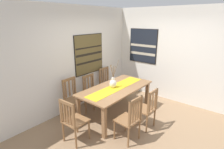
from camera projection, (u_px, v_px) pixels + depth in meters
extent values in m
cube|color=#8E7051|center=(138.00, 125.00, 4.10)|extent=(6.40, 6.40, 0.03)
cube|color=silver|center=(81.00, 57.00, 4.81)|extent=(6.40, 0.12, 2.70)
cube|color=silver|center=(173.00, 56.00, 5.07)|extent=(0.12, 6.40, 2.70)
cube|color=#8E6642|center=(116.00, 88.00, 4.33)|extent=(1.95, 0.95, 0.03)
cube|color=#8E6642|center=(104.00, 123.00, 3.54)|extent=(0.08, 0.08, 0.71)
cube|color=#8E6642|center=(147.00, 95.00, 4.86)|extent=(0.08, 0.08, 0.71)
cube|color=#8E6642|center=(78.00, 110.00, 4.02)|extent=(0.08, 0.08, 0.71)
cube|color=#8E6642|center=(124.00, 88.00, 5.34)|extent=(0.08, 0.08, 0.71)
cube|color=gold|center=(116.00, 87.00, 4.32)|extent=(1.79, 0.36, 0.01)
ellipsoid|color=silver|center=(113.00, 84.00, 4.27)|extent=(0.19, 0.17, 0.21)
cylinder|color=silver|center=(113.00, 79.00, 4.24)|extent=(0.08, 0.08, 0.06)
cylinder|color=brown|center=(114.00, 72.00, 4.17)|extent=(0.02, 0.06, 0.30)
cylinder|color=brown|center=(112.00, 72.00, 4.22)|extent=(0.02, 0.10, 0.28)
cylinder|color=brown|center=(112.00, 71.00, 4.20)|extent=(0.01, 0.07, 0.32)
cylinder|color=brown|center=(116.00, 69.00, 4.17)|extent=(0.11, 0.10, 0.45)
cylinder|color=brown|center=(112.00, 71.00, 4.23)|extent=(0.05, 0.12, 0.30)
cylinder|color=brown|center=(113.00, 72.00, 4.13)|extent=(0.09, 0.08, 0.33)
cylinder|color=brown|center=(113.00, 72.00, 4.16)|extent=(0.04, 0.05, 0.29)
cube|color=brown|center=(93.00, 91.00, 4.86)|extent=(0.42, 0.42, 0.03)
cylinder|color=brown|center=(103.00, 98.00, 4.96)|extent=(0.04, 0.04, 0.43)
cylinder|color=brown|center=(94.00, 103.00, 4.69)|extent=(0.04, 0.04, 0.43)
cylinder|color=brown|center=(94.00, 95.00, 5.17)|extent=(0.04, 0.04, 0.43)
cylinder|color=brown|center=(85.00, 99.00, 4.90)|extent=(0.04, 0.04, 0.43)
cube|color=brown|center=(93.00, 80.00, 5.04)|extent=(0.04, 0.04, 0.43)
cube|color=brown|center=(84.00, 84.00, 4.77)|extent=(0.04, 0.04, 0.43)
cube|color=brown|center=(88.00, 76.00, 4.85)|extent=(0.38, 0.04, 0.06)
cube|color=brown|center=(91.00, 82.00, 5.00)|extent=(0.04, 0.02, 0.34)
cube|color=brown|center=(88.00, 83.00, 4.91)|extent=(0.04, 0.02, 0.34)
cube|color=brown|center=(85.00, 84.00, 4.83)|extent=(0.04, 0.02, 0.34)
cube|color=brown|center=(75.00, 99.00, 4.38)|extent=(0.43, 0.43, 0.03)
cylinder|color=brown|center=(86.00, 107.00, 4.48)|extent=(0.04, 0.04, 0.43)
cylinder|color=brown|center=(75.00, 113.00, 4.20)|extent=(0.04, 0.04, 0.43)
cylinder|color=brown|center=(76.00, 103.00, 4.69)|extent=(0.04, 0.04, 0.43)
cylinder|color=brown|center=(65.00, 108.00, 4.41)|extent=(0.04, 0.04, 0.43)
cube|color=brown|center=(75.00, 86.00, 4.54)|extent=(0.04, 0.04, 0.50)
cube|color=brown|center=(63.00, 90.00, 4.27)|extent=(0.04, 0.04, 0.50)
cube|color=brown|center=(69.00, 79.00, 4.34)|extent=(0.38, 0.04, 0.06)
cube|color=brown|center=(73.00, 87.00, 4.50)|extent=(0.04, 0.02, 0.41)
cube|color=brown|center=(69.00, 88.00, 4.41)|extent=(0.04, 0.02, 0.41)
cube|color=brown|center=(66.00, 90.00, 4.33)|extent=(0.04, 0.02, 0.41)
cube|color=brown|center=(76.00, 121.00, 3.46)|extent=(0.44, 0.44, 0.03)
cylinder|color=brown|center=(77.00, 124.00, 3.76)|extent=(0.04, 0.04, 0.43)
cylinder|color=brown|center=(89.00, 130.00, 3.56)|extent=(0.04, 0.04, 0.43)
cylinder|color=brown|center=(63.00, 132.00, 3.49)|extent=(0.04, 0.04, 0.43)
cylinder|color=brown|center=(76.00, 139.00, 3.28)|extent=(0.04, 0.04, 0.43)
cube|color=brown|center=(61.00, 110.00, 3.34)|extent=(0.04, 0.04, 0.48)
cube|color=brown|center=(74.00, 116.00, 3.13)|extent=(0.04, 0.04, 0.48)
cube|color=brown|center=(66.00, 103.00, 3.17)|extent=(0.05, 0.38, 0.06)
cube|color=brown|center=(62.00, 112.00, 3.32)|extent=(0.02, 0.04, 0.39)
cube|color=brown|center=(64.00, 113.00, 3.28)|extent=(0.02, 0.04, 0.39)
cube|color=brown|center=(67.00, 114.00, 3.24)|extent=(0.02, 0.04, 0.39)
cube|color=brown|center=(70.00, 115.00, 3.20)|extent=(0.02, 0.04, 0.39)
cube|color=brown|center=(73.00, 117.00, 3.15)|extent=(0.02, 0.04, 0.39)
cube|color=brown|center=(144.00, 109.00, 3.92)|extent=(0.43, 0.43, 0.03)
cylinder|color=brown|center=(133.00, 118.00, 3.97)|extent=(0.04, 0.04, 0.43)
cylinder|color=brown|center=(141.00, 112.00, 4.23)|extent=(0.04, 0.04, 0.43)
cylinder|color=brown|center=(147.00, 124.00, 3.75)|extent=(0.04, 0.04, 0.43)
cylinder|color=brown|center=(154.00, 117.00, 4.01)|extent=(0.04, 0.04, 0.43)
cube|color=brown|center=(148.00, 104.00, 3.60)|extent=(0.04, 0.04, 0.48)
cube|color=brown|center=(156.00, 98.00, 3.86)|extent=(0.04, 0.04, 0.48)
cube|color=brown|center=(153.00, 92.00, 3.66)|extent=(0.38, 0.04, 0.06)
cube|color=brown|center=(150.00, 104.00, 3.65)|extent=(0.04, 0.02, 0.39)
cube|color=brown|center=(153.00, 102.00, 3.73)|extent=(0.04, 0.02, 0.39)
cube|color=brown|center=(155.00, 100.00, 3.81)|extent=(0.04, 0.02, 0.39)
cube|color=brown|center=(127.00, 120.00, 3.49)|extent=(0.45, 0.45, 0.03)
cylinder|color=brown|center=(114.00, 130.00, 3.55)|extent=(0.04, 0.04, 0.43)
cylinder|color=brown|center=(126.00, 123.00, 3.80)|extent=(0.04, 0.04, 0.43)
cylinder|color=brown|center=(128.00, 138.00, 3.32)|extent=(0.04, 0.04, 0.43)
cylinder|color=brown|center=(139.00, 129.00, 3.57)|extent=(0.04, 0.04, 0.43)
cube|color=brown|center=(130.00, 115.00, 3.16)|extent=(0.04, 0.04, 0.51)
cube|color=brown|center=(141.00, 108.00, 3.41)|extent=(0.04, 0.04, 0.51)
cube|color=brown|center=(136.00, 100.00, 3.22)|extent=(0.38, 0.06, 0.06)
cube|color=brown|center=(130.00, 115.00, 3.18)|extent=(0.04, 0.02, 0.42)
cube|color=brown|center=(133.00, 113.00, 3.24)|extent=(0.04, 0.02, 0.42)
cube|color=brown|center=(135.00, 112.00, 3.29)|extent=(0.04, 0.02, 0.42)
cube|color=brown|center=(138.00, 110.00, 3.34)|extent=(0.04, 0.02, 0.42)
cube|color=brown|center=(140.00, 109.00, 3.40)|extent=(0.04, 0.02, 0.42)
cube|color=brown|center=(109.00, 84.00, 5.38)|extent=(0.43, 0.43, 0.03)
cylinder|color=brown|center=(117.00, 91.00, 5.46)|extent=(0.04, 0.04, 0.43)
cylinder|color=brown|center=(109.00, 95.00, 5.20)|extent=(0.04, 0.04, 0.43)
cylinder|color=brown|center=(108.00, 88.00, 5.69)|extent=(0.04, 0.04, 0.43)
cylinder|color=brown|center=(100.00, 92.00, 5.43)|extent=(0.04, 0.04, 0.43)
cube|color=brown|center=(108.00, 74.00, 5.55)|extent=(0.04, 0.04, 0.49)
cube|color=brown|center=(100.00, 77.00, 5.29)|extent=(0.04, 0.04, 0.49)
cube|color=brown|center=(104.00, 69.00, 5.35)|extent=(0.38, 0.04, 0.06)
cube|color=brown|center=(107.00, 75.00, 5.53)|extent=(0.04, 0.02, 0.40)
cube|color=brown|center=(106.00, 75.00, 5.48)|extent=(0.04, 0.02, 0.40)
cube|color=brown|center=(104.00, 76.00, 5.42)|extent=(0.04, 0.02, 0.40)
cube|color=brown|center=(102.00, 76.00, 5.37)|extent=(0.04, 0.02, 0.40)
cube|color=brown|center=(100.00, 77.00, 5.31)|extent=(0.04, 0.02, 0.40)
cube|color=black|center=(89.00, 54.00, 4.93)|extent=(1.04, 0.04, 1.10)
cube|color=brown|center=(90.00, 54.00, 4.92)|extent=(1.01, 0.01, 1.07)
cube|color=black|center=(90.00, 54.00, 4.91)|extent=(0.98, 0.00, 0.06)
cube|color=black|center=(89.00, 47.00, 4.85)|extent=(0.98, 0.00, 0.04)
cube|color=black|center=(90.00, 62.00, 4.98)|extent=(0.98, 0.00, 0.05)
cube|color=black|center=(143.00, 46.00, 5.54)|extent=(0.04, 0.95, 1.06)
cube|color=black|center=(143.00, 46.00, 5.53)|extent=(0.01, 0.92, 1.03)
cube|color=#B2A893|center=(142.00, 54.00, 5.60)|extent=(0.00, 0.89, 0.08)
cube|color=#B2A893|center=(143.00, 46.00, 5.52)|extent=(0.00, 0.89, 0.07)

